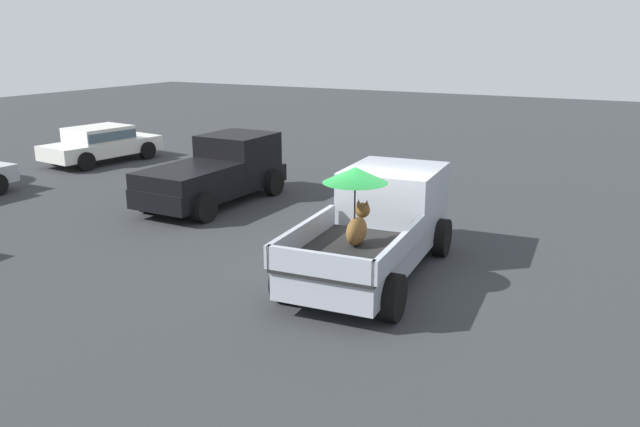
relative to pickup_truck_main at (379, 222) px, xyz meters
name	(u,v)px	position (x,y,z in m)	size (l,w,h in m)	color
ground_plane	(371,276)	(-0.45, -0.04, -0.97)	(80.00, 80.00, 0.00)	#2D3033
pickup_truck_main	(379,222)	(0.00, 0.00, 0.00)	(5.19, 2.60, 2.33)	black
pickup_truck_red	(218,172)	(2.75, 6.08, -0.09)	(4.81, 2.18, 1.80)	black
parked_sedan_far	(101,142)	(5.37, 13.45, -0.22)	(4.48, 2.36, 1.33)	black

